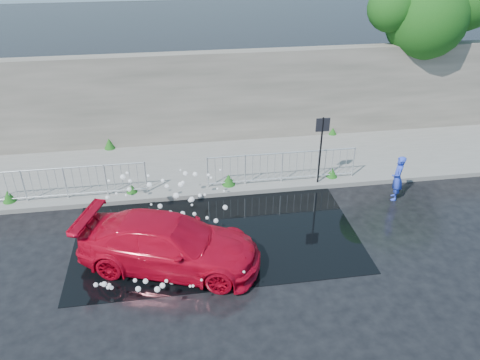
% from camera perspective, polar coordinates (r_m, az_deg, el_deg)
% --- Properties ---
extents(ground, '(90.00, 90.00, 0.00)m').
position_cam_1_polar(ground, '(12.92, -4.71, -9.03)').
color(ground, black).
rests_on(ground, ground).
extents(pavement, '(30.00, 4.00, 0.15)m').
position_cam_1_polar(pavement, '(17.08, -6.08, 1.58)').
color(pavement, slate).
rests_on(pavement, ground).
extents(curb, '(30.00, 0.25, 0.16)m').
position_cam_1_polar(curb, '(15.34, -5.63, -1.86)').
color(curb, slate).
rests_on(curb, ground).
extents(retaining_wall, '(30.00, 0.60, 3.50)m').
position_cam_1_polar(retaining_wall, '(18.37, -6.80, 9.81)').
color(retaining_wall, '#545046').
rests_on(retaining_wall, pavement).
extents(puddle, '(8.00, 5.00, 0.01)m').
position_cam_1_polar(puddle, '(13.74, -2.96, -6.26)').
color(puddle, black).
rests_on(puddle, ground).
extents(sign_post, '(0.45, 0.06, 2.50)m').
position_cam_1_polar(sign_post, '(15.37, 9.90, 4.83)').
color(sign_post, black).
rests_on(sign_post, ground).
extents(tree, '(5.07, 3.20, 6.36)m').
position_cam_1_polar(tree, '(20.53, 22.34, 18.31)').
color(tree, '#332114').
rests_on(tree, ground).
extents(railing_left, '(5.05, 0.05, 1.10)m').
position_cam_1_polar(railing_left, '(15.70, -20.54, -0.21)').
color(railing_left, silver).
rests_on(railing_left, pavement).
extents(railing_right, '(5.05, 0.05, 1.10)m').
position_cam_1_polar(railing_right, '(15.70, 5.15, 1.70)').
color(railing_right, silver).
rests_on(railing_right, pavement).
extents(weeds, '(12.17, 3.93, 0.42)m').
position_cam_1_polar(weeds, '(16.54, -7.52, 1.50)').
color(weeds, '#194F15').
rests_on(weeds, pavement).
extents(water_spray, '(3.54, 5.19, 1.13)m').
position_cam_1_polar(water_spray, '(13.34, -9.04, -4.50)').
color(water_spray, white).
rests_on(water_spray, ground).
extents(red_car, '(5.07, 3.35, 1.36)m').
position_cam_1_polar(red_car, '(12.26, -8.57, -7.67)').
color(red_car, red).
rests_on(red_car, ground).
extents(person, '(0.54, 0.65, 1.51)m').
position_cam_1_polar(person, '(15.69, 18.64, 0.21)').
color(person, blue).
rests_on(person, ground).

